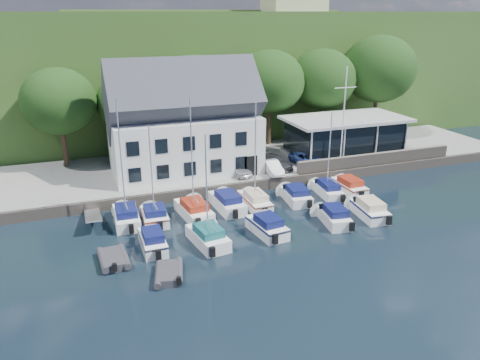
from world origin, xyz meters
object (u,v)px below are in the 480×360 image
Objects in this scene: car_white at (272,167)px; dinghy_1 at (169,272)px; harbor_building at (184,127)px; car_silver at (237,168)px; boat_r2_4 at (369,207)px; car_blue at (307,159)px; boat_r1_2 at (192,165)px; club_pavilion at (344,136)px; boat_r1_7 at (348,185)px; boat_r1_1 at (151,171)px; boat_r1_4 at (255,159)px; boat_r2_3 at (334,214)px; boat_r1_3 at (227,200)px; boat_r2_2 at (267,225)px; boat_r1_6 at (329,151)px; car_dgrey at (275,162)px; boat_r2_0 at (153,239)px; boat_r1_5 at (296,193)px; boat_r2_1 at (206,185)px; boat_r1_0 at (122,169)px; flagpole at (343,118)px; dinghy_0 at (113,258)px.

car_white is 1.23× the size of dinghy_1.
car_white is at bearing -27.37° from harbor_building.
boat_r2_4 is at bearing -66.37° from car_silver.
harbor_building is at bearing 85.92° from dinghy_1.
boat_r1_2 is at bearing -165.78° from car_blue.
boat_r1_7 is (-4.53, -8.24, -2.32)m from club_pavilion.
boat_r1_1 is 8.75m from boat_r1_4.
car_blue is at bearing 81.35° from boat_r2_3.
dinghy_1 is at bearing -156.46° from boat_r1_7.
boat_r2_2 is at bearing -79.70° from boat_r1_3.
car_silver is 0.45× the size of boat_r1_6.
dinghy_1 is at bearing -157.03° from boat_r2_3.
car_dgrey is 0.67× the size of boat_r1_3.
boat_r1_2 is 1.08× the size of boat_r1_6.
boat_r1_3 is 1.22× the size of boat_r2_0.
car_dgrey is 11.78m from boat_r2_3.
boat_r1_6 is at bearing -129.62° from club_pavilion.
dinghy_1 is (-5.50, -17.77, -4.99)m from harbor_building.
boat_r1_6 is 19.40m from dinghy_1.
car_silver is 11.81m from boat_r2_3.
car_white is at bearing 22.59° from boat_r1_2.
car_white is 6.37m from boat_r1_6.
car_dgrey reaches higher than boat_r1_5.
boat_r1_1 is 18.66m from boat_r1_7.
car_blue reaches higher than boat_r2_3.
car_silver is 0.41× the size of boat_r2_1.
club_pavilion is 26.31m from boat_r1_0.
boat_r1_1 reaches higher than boat_r1_4.
boat_r1_6 is at bearing 16.67° from boat_r2_0.
boat_r1_0 is 1.66× the size of boat_r2_2.
car_silver reaches higher than boat_r2_0.
boat_r2_2 is at bearing 36.04° from dinghy_1.
club_pavilion is at bearing 17.43° from boat_r1_2.
flagpole is 1.16× the size of boat_r1_1.
boat_r1_0 is (-22.11, -4.12, -1.46)m from flagpole.
boat_r2_0 is (-0.94, -4.41, -3.57)m from boat_r1_1.
boat_r1_7 is (2.25, -0.05, -3.45)m from boat_r1_6.
boat_r1_2 is at bearing -172.79° from boat_r1_5.
boat_r1_2 reaches higher than car_white.
boat_r1_5 is at bearing 16.13° from dinghy_0.
boat_r1_0 is at bearing -162.02° from club_pavilion.
car_dgrey is 1.44× the size of dinghy_1.
flagpole is 11.37m from boat_r2_4.
flagpole reaches higher than boat_r2_1.
flagpole reaches higher than harbor_building.
boat_r1_5 is at bearing -167.88° from boat_r1_6.
boat_r1_0 reaches higher than car_white.
dinghy_1 is (-14.22, -15.26, -1.28)m from car_dgrey.
harbor_building reaches higher than boat_r1_1.
boat_r1_5 is (3.92, -0.07, -3.57)m from boat_r1_4.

